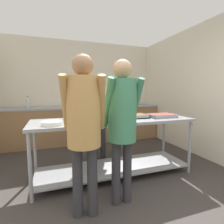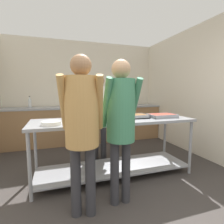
{
  "view_description": "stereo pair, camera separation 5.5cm",
  "coord_description": "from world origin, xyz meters",
  "views": [
    {
      "loc": [
        -0.82,
        -0.95,
        1.31
      ],
      "look_at": [
        0.09,
        1.64,
        0.99
      ],
      "focal_mm": 28.0,
      "sensor_mm": 36.0,
      "label": 1
    },
    {
      "loc": [
        -0.77,
        -0.96,
        1.31
      ],
      "look_at": [
        0.09,
        1.64,
        0.99
      ],
      "focal_mm": 28.0,
      "sensor_mm": 36.0,
      "label": 2
    }
  ],
  "objects": [
    {
      "name": "wall_rear",
      "position": [
        0.0,
        3.91,
        1.32
      ],
      "size": [
        4.13,
        0.06,
        2.65
      ],
      "color": "beige",
      "rests_on": "ground_plane"
    },
    {
      "name": "wall_right",
      "position": [
        2.04,
        1.95,
        1.32
      ],
      "size": [
        0.06,
        4.03,
        2.65
      ],
      "color": "beige",
      "rests_on": "ground_plane"
    },
    {
      "name": "back_counter",
      "position": [
        0.0,
        3.54,
        0.47
      ],
      "size": [
        3.97,
        0.65,
        0.93
      ],
      "color": "olive",
      "rests_on": "ground_plane"
    },
    {
      "name": "serving_counter",
      "position": [
        0.09,
        1.54,
        0.6
      ],
      "size": [
        2.43,
        0.78,
        0.89
      ],
      "color": "gray",
      "rests_on": "ground_plane"
    },
    {
      "name": "plate_stack",
      "position": [
        -0.82,
        1.35,
        0.91
      ],
      "size": [
        0.25,
        0.25,
        0.05
      ],
      "color": "white",
      "rests_on": "serving_counter"
    },
    {
      "name": "sauce_pan",
      "position": [
        -0.46,
        1.47,
        0.93
      ],
      "size": [
        0.39,
        0.25,
        0.07
      ],
      "color": "gray",
      "rests_on": "serving_counter"
    },
    {
      "name": "serving_tray_roast",
      "position": [
        -0.02,
        1.4,
        0.91
      ],
      "size": [
        0.42,
        0.29,
        0.05
      ],
      "color": "gray",
      "rests_on": "serving_counter"
    },
    {
      "name": "serving_tray_vegetables",
      "position": [
        0.44,
        1.58,
        0.91
      ],
      "size": [
        0.43,
        0.3,
        0.05
      ],
      "color": "gray",
      "rests_on": "serving_counter"
    },
    {
      "name": "serving_tray_greens",
      "position": [
        0.91,
        1.49,
        0.91
      ],
      "size": [
        0.43,
        0.3,
        0.05
      ],
      "color": "gray",
      "rests_on": "serving_counter"
    },
    {
      "name": "guest_serving_left",
      "position": [
        -0.07,
        0.85,
        1.03
      ],
      "size": [
        0.41,
        0.32,
        1.66
      ],
      "color": "#2D2D33",
      "rests_on": "ground_plane"
    },
    {
      "name": "guest_serving_right",
      "position": [
        -0.51,
        0.78,
        1.04
      ],
      "size": [
        0.49,
        0.4,
        1.67
      ],
      "color": "#2D2D33",
      "rests_on": "ground_plane"
    },
    {
      "name": "cook_behind_counter",
      "position": [
        0.03,
        2.25,
        1.0
      ],
      "size": [
        0.49,
        0.4,
        1.62
      ],
      "color": "#2D2D33",
      "rests_on": "ground_plane"
    },
    {
      "name": "water_bottle",
      "position": [
        -1.33,
        3.59,
        1.06
      ],
      "size": [
        0.07,
        0.07,
        0.27
      ],
      "color": "silver",
      "rests_on": "back_counter"
    }
  ]
}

